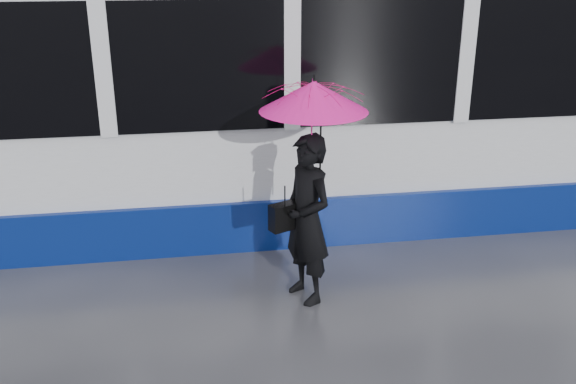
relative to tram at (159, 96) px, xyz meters
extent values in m
plane|color=#2D2D33|center=(0.90, -2.50, -1.64)|extent=(90.00, 90.00, 0.00)
cube|color=#3F3D38|center=(0.90, -0.72, -1.63)|extent=(34.00, 0.07, 0.02)
cube|color=#3F3D38|center=(0.90, 0.72, -1.63)|extent=(34.00, 0.07, 0.02)
cube|color=white|center=(0.00, 0.00, -0.11)|extent=(24.00, 2.40, 2.95)
cube|color=navy|center=(0.00, 0.00, -1.33)|extent=(24.00, 2.56, 0.62)
cube|color=black|center=(0.00, 0.00, 0.56)|extent=(23.00, 2.48, 1.40)
imported|color=black|center=(1.46, -2.41, -0.76)|extent=(0.64, 0.75, 1.75)
imported|color=#F71498|center=(1.51, -2.41, 0.20)|extent=(1.27, 1.28, 0.87)
cone|color=#F71498|center=(1.51, -2.41, 0.48)|extent=(1.36, 1.36, 0.28)
cylinder|color=black|center=(1.51, -2.41, 0.64)|extent=(0.01, 0.01, 0.07)
cylinder|color=black|center=(1.59, -2.38, -0.13)|extent=(0.02, 0.02, 0.76)
cube|color=black|center=(1.24, -2.39, -0.72)|extent=(0.34, 0.25, 0.27)
cylinder|color=black|center=(1.24, -2.39, -0.50)|extent=(0.01, 0.01, 0.18)
camera|label=1|loc=(0.36, -8.14, 1.77)|focal=40.00mm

